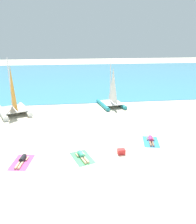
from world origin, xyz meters
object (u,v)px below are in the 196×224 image
Objects in this scene: sunbather_left at (22,160)px; towel_right at (151,142)px; sailboat_white at (14,106)px; sunbather_middle at (82,156)px; sailboat_teal at (111,100)px; towel_middle at (82,158)px; towel_left at (22,162)px; sunbather_right at (151,140)px; cooler_box at (121,152)px.

sunbather_left is 9.06m from towel_right.
sailboat_white is 11.50m from sunbather_middle.
sailboat_teal is 2.54× the size of towel_middle.
towel_left is at bearing -134.39° from sailboat_teal.
towel_middle is 1.22× the size of sunbather_right.
towel_left is 1.00× the size of towel_middle.
sailboat_teal is 3.10× the size of sunbather_right.
cooler_box is at bearing -135.54° from sunbather_right.
towel_middle is at bearing -176.32° from cooler_box.
cooler_box is (-1.37, -10.86, -0.54)m from sailboat_teal.
sunbather_left is at bearing -178.53° from cooler_box.
towel_right is (1.22, -9.34, -0.71)m from sailboat_teal.
sailboat_white reaches higher than towel_left.
sailboat_teal reaches higher than sunbather_middle.
towel_left is (-7.70, -11.09, -0.71)m from sailboat_teal.
towel_right is (8.92, 1.75, 0.00)m from towel_left.
sunbather_left is (-7.69, -11.03, -0.59)m from sailboat_teal.
cooler_box is (8.82, -9.55, -0.64)m from sailboat_white.
sailboat_white reaches higher than towel_right.
sunbather_left is 1.01× the size of sunbather_right.
sailboat_white is 3.57× the size of sunbather_middle.
sunbather_left is 0.82× the size of towel_right.
sunbather_right is (5.22, 1.69, 0.00)m from sunbather_middle.
sunbather_middle is (6.21, -9.65, -0.69)m from sailboat_white.
sailboat_white is 2.89× the size of towel_left.
towel_middle is 5.49m from sunbather_right.
towel_middle is 3.80× the size of cooler_box.
sunbather_right is at bearing 76.91° from towel_right.
sunbather_left is at bearing -155.80° from sunbather_right.
sunbather_middle is 2.61m from cooler_box.
sunbather_right is at bearing 0.35° from sunbather_middle.
sailboat_teal is 10.28m from sailboat_white.
cooler_box reaches higher than sunbather_middle.
towel_left is 3.72m from sunbather_middle.
sunbather_middle is 0.81× the size of towel_right.
cooler_box is at bearing 2.06° from towel_left.
sailboat_teal is 2.54× the size of towel_right.
sunbather_middle is 0.99× the size of sunbather_right.
sailboat_white is at bearing 144.89° from towel_right.
sunbather_right is at bearing 20.61° from sunbather_left.
sailboat_white reaches higher than sunbather_right.
sunbather_left is at bearing 163.29° from sunbather_middle.
sunbather_right is at bearing 31.37° from cooler_box.
sunbather_right reaches higher than towel_right.
sunbather_middle is at bearing -177.75° from cooler_box.
towel_middle is (-3.96, -11.03, -0.71)m from sailboat_teal.
sunbather_right is 3.12× the size of cooler_box.
towel_left is 1.22× the size of sunbather_right.
sailboat_teal is 9.65× the size of cooler_box.
sailboat_teal is at bearing 64.62° from sunbather_left.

